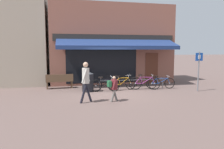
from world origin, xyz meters
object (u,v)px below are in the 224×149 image
object	(u,v)px
bicycle_orange	(122,84)
bicycle_blue	(161,83)
bicycle_purple	(145,83)
pedestrian_child	(113,86)
bicycle_black	(105,85)
litter_bin	(88,81)
park_bench	(60,81)
pedestrian_adult	(86,77)
parking_sign	(199,67)

from	to	relation	value
bicycle_orange	bicycle_blue	bearing A→B (deg)	-18.69
bicycle_purple	pedestrian_child	xyz separation A→B (m)	(-2.43, -2.44, 0.30)
bicycle_black	bicycle_purple	world-z (taller)	bicycle_purple
bicycle_black	bicycle_blue	world-z (taller)	bicycle_black
litter_bin	park_bench	world-z (taller)	litter_bin
bicycle_purple	pedestrian_adult	size ratio (longest dim) A/B	1.02
bicycle_orange	pedestrian_child	world-z (taller)	pedestrian_child
pedestrian_child	litter_bin	xyz separation A→B (m)	(-0.88, 2.58, -0.14)
park_bench	parking_sign	bearing A→B (deg)	-22.62
pedestrian_child	parking_sign	xyz separation A→B (m)	(5.16, 1.32, 0.66)
pedestrian_child	litter_bin	bearing A→B (deg)	102.68
litter_bin	bicycle_purple	bearing A→B (deg)	-2.44
pedestrian_adult	pedestrian_child	distance (m)	1.30
pedestrian_adult	parking_sign	xyz separation A→B (m)	(6.39, 1.25, 0.25)
bicycle_black	bicycle_blue	xyz separation A→B (m)	(3.41, 0.10, -0.02)
bicycle_orange	parking_sign	world-z (taller)	parking_sign
bicycle_blue	litter_bin	xyz separation A→B (m)	(-4.33, 0.06, 0.21)
bicycle_orange	park_bench	size ratio (longest dim) A/B	1.10
bicycle_orange	parking_sign	xyz separation A→B (m)	(4.05, -1.19, 0.97)
bicycle_orange	parking_sign	size ratio (longest dim) A/B	0.81
bicycle_purple	bicycle_blue	distance (m)	1.03
pedestrian_adult	litter_bin	xyz separation A→B (m)	(0.35, 2.51, -0.55)
bicycle_purple	litter_bin	size ratio (longest dim) A/B	1.63
parking_sign	pedestrian_adult	bearing A→B (deg)	-168.90
bicycle_black	bicycle_purple	bearing A→B (deg)	-5.74
litter_bin	bicycle_blue	bearing A→B (deg)	-0.84
bicycle_blue	park_bench	distance (m)	6.05
bicycle_black	bicycle_orange	xyz separation A→B (m)	(1.06, 0.10, 0.02)
bicycle_orange	pedestrian_child	distance (m)	2.76
bicycle_purple	litter_bin	distance (m)	3.31
litter_bin	bicycle_orange	bearing A→B (deg)	-2.00
litter_bin	park_bench	distance (m)	2.03
litter_bin	parking_sign	size ratio (longest dim) A/B	0.51
bicycle_orange	bicycle_purple	xyz separation A→B (m)	(1.32, -0.07, 0.01)
pedestrian_child	litter_bin	size ratio (longest dim) A/B	1.03
bicycle_purple	parking_sign	distance (m)	3.10
bicycle_blue	pedestrian_adult	bearing A→B (deg)	-146.02
bicycle_blue	bicycle_purple	bearing A→B (deg)	-169.30
bicycle_orange	pedestrian_adult	bearing A→B (deg)	-152.52
bicycle_black	bicycle_purple	distance (m)	2.38
bicycle_blue	bicycle_black	bearing A→B (deg)	-171.88
bicycle_purple	bicycle_black	bearing A→B (deg)	-168.44
litter_bin	parking_sign	world-z (taller)	parking_sign
parking_sign	bicycle_purple	bearing A→B (deg)	157.75
pedestrian_adult	pedestrian_child	size ratio (longest dim) A/B	1.56
litter_bin	parking_sign	bearing A→B (deg)	-11.78
pedestrian_child	litter_bin	distance (m)	2.73
pedestrian_adult	park_bench	world-z (taller)	pedestrian_adult
bicycle_black	bicycle_orange	distance (m)	1.06
bicycle_orange	pedestrian_adult	size ratio (longest dim) A/B	0.99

